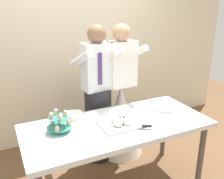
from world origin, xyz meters
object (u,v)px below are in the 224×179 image
object	(u,v)px
plate_stack	(164,106)
person_groom	(98,103)
dessert_table	(117,130)
main_cake_tray	(122,121)
person_bride	(121,111)
cupcake_stand	(59,123)
round_cake	(74,116)

from	to	relation	value
plate_stack	person_groom	bearing A→B (deg)	135.58
dessert_table	main_cake_tray	world-z (taller)	main_cake_tray
plate_stack	person_bride	size ratio (longest dim) A/B	0.12
main_cake_tray	plate_stack	xyz separation A→B (m)	(0.59, 0.12, -0.00)
cupcake_stand	plate_stack	size ratio (longest dim) A/B	1.12
cupcake_stand	person_bride	bearing A→B (deg)	30.17
cupcake_stand	person_bride	world-z (taller)	person_bride
dessert_table	person_bride	world-z (taller)	person_bride
cupcake_stand	main_cake_tray	xyz separation A→B (m)	(0.57, -0.14, -0.04)
dessert_table	cupcake_stand	distance (m)	0.57
cupcake_stand	person_bride	distance (m)	1.08
dessert_table	main_cake_tray	distance (m)	0.12
dessert_table	cupcake_stand	size ratio (longest dim) A/B	7.83
cupcake_stand	round_cake	size ratio (longest dim) A/B	0.96
dessert_table	person_bride	xyz separation A→B (m)	(0.36, 0.62, -0.12)
dessert_table	cupcake_stand	xyz separation A→B (m)	(-0.54, 0.10, 0.16)
person_groom	person_bride	size ratio (longest dim) A/B	1.00
person_groom	round_cake	bearing A→B (deg)	-139.45
plate_stack	person_bride	xyz separation A→B (m)	(-0.25, 0.54, -0.23)
cupcake_stand	round_cake	bearing A→B (deg)	43.63
cupcake_stand	dessert_table	bearing A→B (deg)	-10.06
cupcake_stand	person_bride	xyz separation A→B (m)	(0.90, 0.53, -0.28)
person_groom	dessert_table	bearing A→B (deg)	-95.13
plate_stack	round_cake	distance (m)	0.98
plate_stack	person_groom	xyz separation A→B (m)	(-0.56, 0.55, -0.07)
cupcake_stand	main_cake_tray	size ratio (longest dim) A/B	0.55
person_bride	round_cake	bearing A→B (deg)	-154.35
main_cake_tray	cupcake_stand	bearing A→B (deg)	166.49
main_cake_tray	plate_stack	distance (m)	0.60
plate_stack	round_cake	size ratio (longest dim) A/B	0.86
dessert_table	person_groom	size ratio (longest dim) A/B	1.08
person_bride	main_cake_tray	bearing A→B (deg)	-117.09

